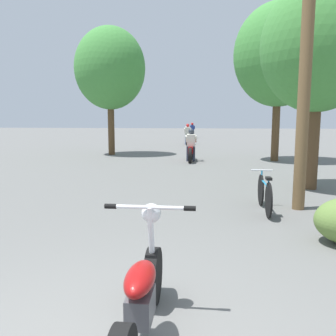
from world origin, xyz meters
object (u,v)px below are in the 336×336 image
motorcycle_rider_mid (188,137)px  bicycle_parked (265,193)px  utility_pole (306,60)px  roadside_tree_right_far (279,55)px  motorcycle_foreground (141,296)px  motorcycle_rider_far (192,132)px  roadside_tree_right_near (318,47)px  roadside_tree_left (110,69)px  motorcycle_rider_lead (191,149)px

motorcycle_rider_mid → bicycle_parked: size_ratio=1.32×
utility_pole → roadside_tree_right_far: (1.03, 8.28, 1.46)m
motorcycle_foreground → motorcycle_rider_far: size_ratio=0.96×
roadside_tree_right_far → bicycle_parked: bearing=-101.6°
utility_pole → bicycle_parked: size_ratio=3.51×
roadside_tree_right_near → roadside_tree_left: bearing=133.3°
roadside_tree_right_near → roadside_tree_left: roadside_tree_left is taller
motorcycle_rider_far → bicycle_parked: motorcycle_rider_far is taller
roadside_tree_right_far → bicycle_parked: 9.61m
motorcycle_foreground → motorcycle_rider_mid: motorcycle_rider_mid is taller
roadside_tree_right_far → motorcycle_rider_lead: 5.31m
roadside_tree_left → motorcycle_foreground: 15.80m
utility_pole → bicycle_parked: utility_pole is taller
roadside_tree_right_far → motorcycle_rider_far: 18.18m
roadside_tree_left → motorcycle_rider_far: bearing=77.5°
utility_pole → motorcycle_rider_far: utility_pole is taller
motorcycle_rider_lead → bicycle_parked: bearing=-77.2°
roadside_tree_left → roadside_tree_right_far: bearing=-13.4°
motorcycle_rider_lead → motorcycle_foreground: bearing=-89.3°
roadside_tree_left → motorcycle_foreground: size_ratio=3.23×
utility_pole → roadside_tree_left: bearing=123.3°
motorcycle_rider_mid → bicycle_parked: bearing=-82.0°
motorcycle_rider_lead → motorcycle_rider_far: bearing=92.2°
bicycle_parked → motorcycle_foreground: bearing=-111.0°
roadside_tree_right_near → bicycle_parked: size_ratio=3.20×
roadside_tree_right_near → motorcycle_rider_far: (-4.06, 23.36, -3.05)m
roadside_tree_right_near → motorcycle_foreground: (-3.23, -6.78, -3.18)m
motorcycle_rider_far → motorcycle_rider_mid: bearing=-89.8°
roadside_tree_right_near → motorcycle_rider_lead: 7.23m
roadside_tree_right_far → motorcycle_rider_mid: (-4.23, 8.98, -3.88)m
roadside_tree_right_far → bicycle_parked: size_ratio=4.02×
roadside_tree_right_far → motorcycle_rider_lead: size_ratio=3.29×
roadside_tree_left → motorcycle_rider_far: (3.42, 15.41, -3.69)m
roadside_tree_right_near → motorcycle_rider_mid: bearing=105.0°
roadside_tree_right_near → bicycle_parked: (-1.55, -2.42, -3.22)m
motorcycle_foreground → motorcycle_rider_lead: size_ratio=0.97×
motorcycle_foreground → bicycle_parked: 4.68m
roadside_tree_left → motorcycle_rider_lead: roadside_tree_left is taller
utility_pole → motorcycle_rider_lead: utility_pole is taller
motorcycle_rider_lead → motorcycle_rider_far: (-0.68, 17.75, 0.00)m
bicycle_parked → roadside_tree_left: bearing=119.7°
utility_pole → motorcycle_rider_mid: (-3.20, 17.26, -2.42)m
motorcycle_rider_lead → utility_pole: bearing=-71.9°
motorcycle_foreground → motorcycle_rider_far: bearing=91.6°
motorcycle_foreground → bicycle_parked: motorcycle_foreground is taller
roadside_tree_right_near → roadside_tree_right_far: roadside_tree_right_far is taller
utility_pole → motorcycle_rider_mid: bearing=100.5°
roadside_tree_right_far → motorcycle_rider_far: roadside_tree_right_far is taller
roadside_tree_left → motorcycle_rider_far: roadside_tree_left is taller
utility_pole → roadside_tree_right_near: bearing=69.0°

